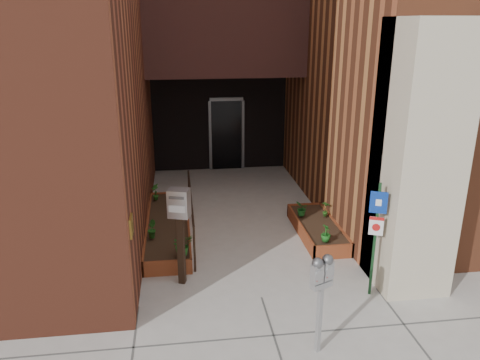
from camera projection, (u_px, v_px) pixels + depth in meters
name	position (u px, v px, depth m)	size (l,w,h in m)	color
ground	(261.00, 297.00, 7.73)	(80.00, 80.00, 0.00)	#9E9991
planter_left	(168.00, 228.00, 10.02)	(0.90, 3.60, 0.30)	brown
planter_right	(317.00, 229.00, 9.95)	(0.80, 2.20, 0.30)	brown
handrail	(191.00, 201.00, 9.84)	(0.04, 3.34, 0.90)	black
parking_meter	(322.00, 279.00, 6.11)	(0.34, 0.23, 1.46)	#9E9EA0
sign_post	(376.00, 228.00, 7.44)	(0.25, 0.12, 1.96)	#13351A
payment_dropbox	(180.00, 217.00, 7.78)	(0.40, 0.34, 1.73)	black
shrub_left_a	(182.00, 245.00, 8.44)	(0.37, 0.37, 0.41)	#1B5B1A
shrub_left_b	(152.00, 229.00, 9.15)	(0.20, 0.20, 0.36)	#1A5117
shrub_left_c	(181.00, 199.00, 10.65)	(0.22, 0.22, 0.39)	#2B621C
shrub_left_d	(155.00, 192.00, 11.08)	(0.21, 0.21, 0.40)	#25621C
shrub_right_a	(326.00, 233.00, 8.98)	(0.19, 0.19, 0.34)	#1C5F1B
shrub_right_b	(326.00, 209.00, 10.13)	(0.19, 0.19, 0.36)	#265A19
shrub_right_c	(302.00, 209.00, 10.17)	(0.29, 0.29, 0.32)	#195A1E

